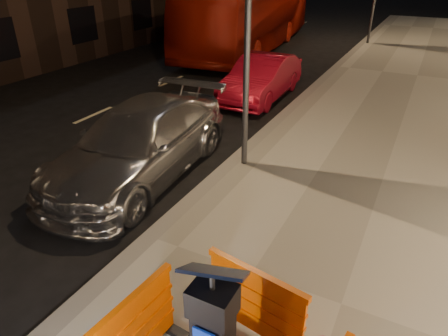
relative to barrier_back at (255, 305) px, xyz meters
The scene contains 9 objects.
ground_plane 2.47m from the barrier_back, 156.65° to the left, with size 120.00×120.00×0.00m, color black.
sidewalk 1.37m from the barrier_back, 49.54° to the left, with size 6.00×60.00×0.15m, color gray.
kerb 2.45m from the barrier_back, 156.65° to the left, with size 0.30×60.00×0.15m, color slate.
barrier_back is the anchor object (origin of this frame).
barrier_kerbside 1.34m from the barrier_back, 135.00° to the right, with size 1.26×0.52×0.98m, color #DE5200.
car_silver 4.69m from the barrier_back, 143.52° to the left, with size 2.02×4.97×1.44m, color #9F9FA4.
car_red 9.30m from the barrier_back, 112.10° to the left, with size 1.41×4.05×1.33m, color maroon.
bus_doubledecker 17.12m from the barrier_back, 114.13° to the left, with size 2.81×12.01×3.35m, color #961408.
street_lamp_mid 5.06m from the barrier_back, 116.21° to the left, with size 0.12×0.12×6.00m, color #3F3F44.
Camera 1 is at (3.35, -3.94, 4.06)m, focal length 32.00 mm.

